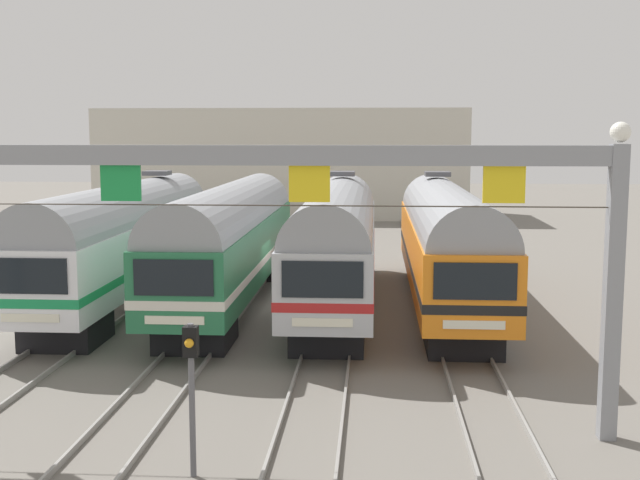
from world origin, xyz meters
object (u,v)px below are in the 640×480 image
commuter_train_orange (446,239)px  commuter_train_green (230,237)px  commuter_train_white (125,237)px  catenary_gantry (215,206)px  yard_signal_mast (191,371)px  commuter_train_stainless (337,238)px

commuter_train_orange → commuter_train_green: bearing=-180.0°
commuter_train_white → catenary_gantry: (6.30, -13.50, 2.44)m
commuter_train_orange → yard_signal_mast: bearing=-111.4°
catenary_gantry → commuter_train_orange: bearing=65.0°
yard_signal_mast → commuter_train_stainless: bearing=82.6°
commuter_train_white → catenary_gantry: catenary_gantry is taller
commuter_train_stainless → catenary_gantry: catenary_gantry is taller
commuter_train_orange → catenary_gantry: 15.10m
commuter_train_green → commuter_train_white: bearing=179.9°
commuter_train_green → yard_signal_mast: commuter_train_green is taller
commuter_train_green → commuter_train_orange: commuter_train_orange is taller
commuter_train_stainless → commuter_train_orange: same height
catenary_gantry → commuter_train_white: bearing=115.0°
commuter_train_white → commuter_train_orange: (12.60, 0.00, 0.00)m
commuter_train_white → commuter_train_stainless: size_ratio=1.00×
catenary_gantry → yard_signal_mast: catenary_gantry is taller
commuter_train_green → commuter_train_orange: 8.40m
yard_signal_mast → commuter_train_white: bearing=111.4°
commuter_train_stainless → catenary_gantry: bearing=-98.8°
commuter_train_green → yard_signal_mast: 16.24m
commuter_train_stainless → yard_signal_mast: (-2.10, -16.10, -0.54)m
commuter_train_orange → catenary_gantry: catenary_gantry is taller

